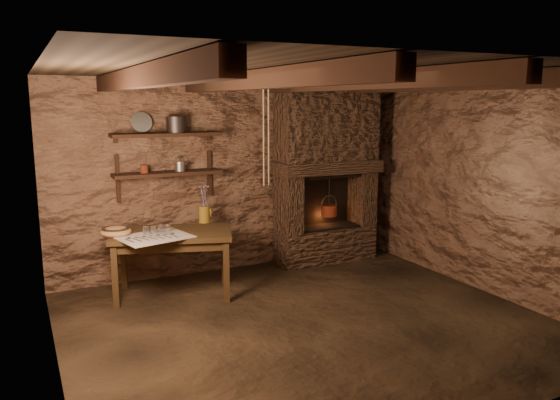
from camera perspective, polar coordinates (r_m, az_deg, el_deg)
name	(u,v)px	position (r m, az deg, el deg)	size (l,w,h in m)	color
floor	(307,323)	(5.46, 2.84, -12.67)	(4.50, 4.50, 0.00)	black
back_wall	(231,176)	(6.91, -5.10, 2.52)	(4.50, 0.04, 2.40)	#4C3124
front_wall	(466,255)	(3.54, 18.90, -5.45)	(4.50, 0.04, 2.40)	#4C3124
left_wall	(48,225)	(4.49, -23.05, -2.45)	(0.04, 4.00, 2.40)	#4C3124
right_wall	(485,186)	(6.49, 20.62, 1.41)	(0.04, 4.00, 2.40)	#4C3124
ceiling	(309,70)	(5.03, 3.09, 13.38)	(4.50, 4.00, 0.04)	black
beam_far_left	(141,77)	(4.50, -14.28, 12.31)	(0.14, 3.95, 0.16)	black
beam_mid_left	(258,80)	(4.81, -2.26, 12.46)	(0.14, 3.95, 0.16)	black
beam_mid_right	(356,81)	(5.29, 7.93, 12.17)	(0.14, 3.95, 0.16)	black
beam_far_right	(438,83)	(5.90, 16.18, 11.66)	(0.14, 3.95, 0.16)	black
shelf_lower	(168,173)	(6.49, -11.64, 2.74)	(1.25, 0.30, 0.04)	black
shelf_upper	(166,135)	(6.44, -11.79, 6.71)	(1.25, 0.30, 0.04)	black
hearth	(326,170)	(7.24, 4.85, 3.09)	(1.43, 0.51, 2.30)	#332319
work_table	(173,261)	(6.16, -11.13, -6.27)	(1.44, 1.09, 0.73)	black
linen_cloth	(154,237)	(5.84, -12.99, -3.79)	(0.69, 0.56, 0.01)	beige
pewter_cutlery_row	(155,237)	(5.82, -12.94, -3.75)	(0.58, 0.22, 0.01)	gray
drinking_glasses	(153,230)	(5.96, -13.09, -3.03)	(0.22, 0.07, 0.09)	white
stoneware_jug	(204,206)	(6.42, -7.91, -0.66)	(0.16, 0.16, 0.44)	olive
wooden_bowl	(116,232)	(6.03, -16.78, -3.20)	(0.33, 0.33, 0.12)	#A07145
iron_stockpot	(176,125)	(6.47, -10.82, 7.67)	(0.22, 0.22, 0.17)	#322F2C
tin_pan	(141,122)	(6.48, -14.29, 7.87)	(0.24, 0.24, 0.03)	#A8A8A2
small_kettle	(180,166)	(6.51, -10.41, 3.49)	(0.16, 0.12, 0.17)	#A8A8A2
rusty_tin	(144,169)	(6.42, -14.00, 3.16)	(0.09, 0.09, 0.09)	#581F11
red_pot	(329,210)	(7.29, 5.13, -1.00)	(0.24, 0.22, 0.54)	maroon
hanging_ropes	(266,132)	(6.00, -1.46, 7.15)	(0.08, 0.08, 1.20)	beige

